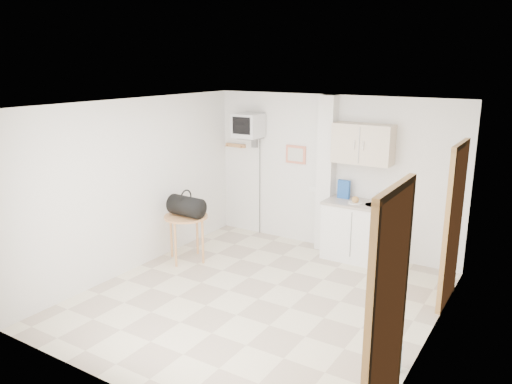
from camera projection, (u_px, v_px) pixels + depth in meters
The scene contains 7 objects.
ground at pixel (258, 299), 6.48m from camera, with size 4.50×4.50×0.00m, color beige.
room_envelope at pixel (279, 185), 6.04m from camera, with size 4.24×4.54×2.55m.
kitchenette at pixel (359, 209), 7.63m from camera, with size 1.03×0.58×2.10m.
crt_television at pixel (248, 126), 8.39m from camera, with size 0.44×0.45×2.15m.
round_table at pixel (186, 221), 7.61m from camera, with size 0.66×0.66×0.72m.
duffel_bag at pixel (186, 206), 7.53m from camera, with size 0.57×0.34×0.41m.
water_bottle at pixel (396, 357), 4.93m from camera, with size 0.11×0.11×0.34m.
Camera 1 is at (3.12, -5.03, 2.98)m, focal length 35.00 mm.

